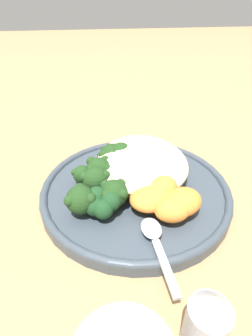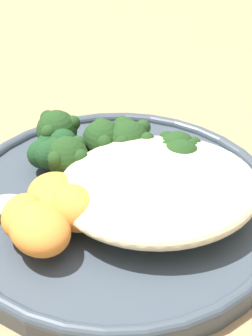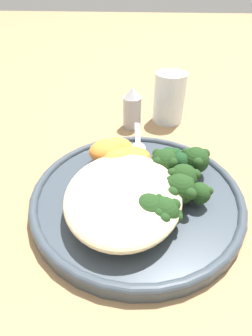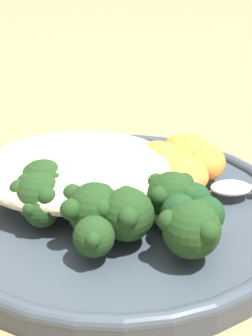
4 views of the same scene
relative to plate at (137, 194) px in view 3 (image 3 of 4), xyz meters
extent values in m
plane|color=#9E7A51|center=(-0.02, -0.02, -0.01)|extent=(4.00, 4.00, 0.00)
cylinder|color=#38424C|center=(0.00, 0.00, 0.00)|extent=(0.29, 0.29, 0.02)
torus|color=#38424C|center=(0.00, 0.00, 0.00)|extent=(0.29, 0.29, 0.01)
ellipsoid|color=beige|center=(-0.03, 0.02, 0.03)|extent=(0.17, 0.14, 0.04)
ellipsoid|color=#8EB25B|center=(-0.02, 0.00, 0.02)|extent=(0.09, 0.05, 0.02)
sphere|color=#1E3D19|center=(-0.06, -0.01, 0.03)|extent=(0.04, 0.04, 0.04)
sphere|color=#1E3D19|center=(-0.05, 0.00, 0.04)|extent=(0.02, 0.02, 0.02)
sphere|color=#1E3D19|center=(-0.07, 0.00, 0.04)|extent=(0.02, 0.02, 0.02)
sphere|color=#1E3D19|center=(-0.07, -0.03, 0.04)|extent=(0.02, 0.02, 0.02)
sphere|color=#1E3D19|center=(-0.05, -0.03, 0.04)|extent=(0.02, 0.02, 0.02)
ellipsoid|color=#8EB25B|center=(-0.02, -0.01, 0.02)|extent=(0.09, 0.07, 0.02)
sphere|color=#1E3D19|center=(-0.06, -0.03, 0.03)|extent=(0.04, 0.04, 0.04)
sphere|color=#1E3D19|center=(-0.05, -0.02, 0.04)|extent=(0.01, 0.01, 0.01)
sphere|color=#1E3D19|center=(-0.07, -0.03, 0.04)|extent=(0.01, 0.01, 0.01)
sphere|color=#1E3D19|center=(-0.05, -0.04, 0.04)|extent=(0.01, 0.01, 0.01)
ellipsoid|color=#8EB25B|center=(-0.01, -0.01, 0.02)|extent=(0.09, 0.08, 0.01)
sphere|color=#1E3D19|center=(-0.06, -0.04, 0.02)|extent=(0.03, 0.03, 0.03)
sphere|color=#1E3D19|center=(-0.05, -0.03, 0.03)|extent=(0.01, 0.01, 0.01)
sphere|color=#1E3D19|center=(-0.06, -0.03, 0.03)|extent=(0.01, 0.01, 0.01)
sphere|color=#1E3D19|center=(-0.06, -0.05, 0.03)|extent=(0.01, 0.01, 0.01)
sphere|color=#1E3D19|center=(-0.05, -0.05, 0.03)|extent=(0.01, 0.01, 0.01)
ellipsoid|color=#8EB25B|center=(0.00, -0.02, 0.02)|extent=(0.05, 0.08, 0.02)
sphere|color=#1E3D19|center=(-0.02, -0.05, 0.03)|extent=(0.04, 0.04, 0.04)
sphere|color=#1E3D19|center=(-0.01, -0.04, 0.04)|extent=(0.01, 0.01, 0.01)
sphere|color=#1E3D19|center=(-0.03, -0.04, 0.04)|extent=(0.01, 0.01, 0.01)
sphere|color=#1E3D19|center=(-0.03, -0.07, 0.04)|extent=(0.01, 0.01, 0.01)
sphere|color=#1E3D19|center=(-0.01, -0.07, 0.04)|extent=(0.01, 0.01, 0.01)
ellipsoid|color=#8EB25B|center=(0.00, -0.03, 0.02)|extent=(0.04, 0.11, 0.02)
sphere|color=#1E3D19|center=(-0.02, -0.08, 0.02)|extent=(0.03, 0.03, 0.03)
sphere|color=#1E3D19|center=(-0.02, -0.07, 0.03)|extent=(0.01, 0.01, 0.01)
sphere|color=#1E3D19|center=(-0.02, -0.09, 0.03)|extent=(0.01, 0.01, 0.01)
ellipsoid|color=#8EB25B|center=(0.01, -0.01, 0.02)|extent=(0.02, 0.10, 0.01)
sphere|color=#1E3D19|center=(0.01, -0.06, 0.03)|extent=(0.04, 0.04, 0.04)
sphere|color=#1E3D19|center=(0.01, -0.05, 0.04)|extent=(0.01, 0.01, 0.01)
sphere|color=#1E3D19|center=(0.01, -0.08, 0.04)|extent=(0.01, 0.01, 0.01)
ellipsoid|color=#8EB25B|center=(0.03, -0.03, 0.02)|extent=(0.05, 0.10, 0.01)
sphere|color=#1E3D19|center=(0.05, -0.08, 0.03)|extent=(0.04, 0.04, 0.04)
sphere|color=#1E3D19|center=(0.05, -0.07, 0.04)|extent=(0.01, 0.01, 0.01)
sphere|color=#1E3D19|center=(0.03, -0.08, 0.04)|extent=(0.01, 0.01, 0.01)
sphere|color=#1E3D19|center=(0.05, -0.10, 0.04)|extent=(0.01, 0.01, 0.01)
ellipsoid|color=#8EB25B|center=(0.02, -0.01, 0.02)|extent=(0.05, 0.07, 0.02)
sphere|color=#1E3D19|center=(0.04, -0.04, 0.03)|extent=(0.04, 0.04, 0.04)
sphere|color=#1E3D19|center=(0.05, -0.03, 0.04)|extent=(0.01, 0.01, 0.01)
sphere|color=#1E3D19|center=(0.03, -0.03, 0.04)|extent=(0.01, 0.01, 0.01)
sphere|color=#1E3D19|center=(0.03, -0.05, 0.04)|extent=(0.01, 0.01, 0.01)
sphere|color=#1E3D19|center=(0.05, -0.05, 0.04)|extent=(0.01, 0.01, 0.01)
ellipsoid|color=orange|center=(0.05, 0.01, 0.03)|extent=(0.07, 0.07, 0.03)
ellipsoid|color=orange|center=(0.07, 0.05, 0.03)|extent=(0.07, 0.07, 0.03)
ellipsoid|color=orange|center=(0.04, 0.03, 0.03)|extent=(0.06, 0.06, 0.03)
ellipsoid|color=orange|center=(0.08, 0.03, 0.03)|extent=(0.04, 0.05, 0.03)
sphere|color=#193D1E|center=(0.06, -0.05, 0.02)|extent=(0.03, 0.03, 0.03)
sphere|color=#193D1E|center=(0.06, -0.04, 0.03)|extent=(0.03, 0.03, 0.03)
sphere|color=#193D1E|center=(0.04, -0.05, 0.02)|extent=(0.03, 0.03, 0.03)
sphere|color=#193D1E|center=(0.04, -0.06, 0.03)|extent=(0.03, 0.03, 0.03)
sphere|color=#193D1E|center=(0.06, -0.06, 0.02)|extent=(0.03, 0.03, 0.03)
cube|color=silver|center=(0.15, 0.01, 0.01)|extent=(0.07, 0.01, 0.00)
ellipsoid|color=silver|center=(0.10, 0.00, 0.02)|extent=(0.04, 0.03, 0.01)
cylinder|color=silver|center=(0.25, -0.05, 0.04)|extent=(0.06, 0.06, 0.10)
cylinder|color=#B2B2B7|center=(0.22, 0.02, 0.02)|extent=(0.04, 0.04, 0.06)
cone|color=#B2B2B7|center=(0.22, 0.02, 0.06)|extent=(0.03, 0.03, 0.02)
camera|label=1|loc=(0.31, -0.06, 0.26)|focal=28.00mm
camera|label=2|loc=(0.05, 0.37, 0.32)|focal=60.00mm
camera|label=3|loc=(-0.27, -0.01, 0.25)|focal=28.00mm
camera|label=4|loc=(-0.01, -0.34, 0.20)|focal=50.00mm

